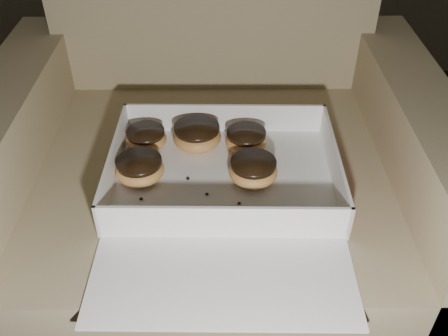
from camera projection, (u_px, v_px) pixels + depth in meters
The scene contains 12 objects.
armchair at pixel (213, 187), 1.17m from camera, with size 0.96×0.81×1.00m.
bakery_box at pixel (226, 189), 0.95m from camera, with size 0.44×0.52×0.07m.
donut_a at pixel (140, 169), 0.96m from camera, with size 0.09×0.09×0.05m.
donut_b at pixel (146, 138), 1.05m from camera, with size 0.09×0.09×0.04m.
donut_c at pixel (253, 170), 0.96m from camera, with size 0.10×0.10×0.05m.
donut_d at pixel (246, 140), 1.04m from camera, with size 0.09×0.09×0.04m.
donut_e at pixel (197, 135), 1.05m from camera, with size 0.10×0.10×0.05m.
crumb_a at pixel (207, 194), 0.94m from camera, with size 0.01×0.01×0.00m, color black.
crumb_b at pixel (239, 203), 0.92m from camera, with size 0.01×0.01×0.00m, color black.
crumb_c at pixel (141, 199), 0.93m from camera, with size 0.01×0.01×0.00m, color black.
crumb_d at pixel (183, 209), 0.91m from camera, with size 0.01×0.01×0.00m, color black.
crumb_e at pixel (188, 179), 0.98m from camera, with size 0.01×0.01×0.00m, color black.
Camera 1 is at (-0.09, 0.20, 1.09)m, focal length 40.00 mm.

